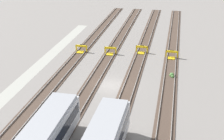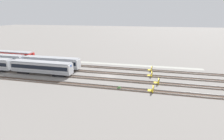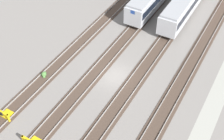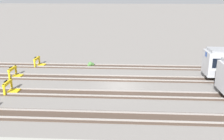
% 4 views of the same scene
% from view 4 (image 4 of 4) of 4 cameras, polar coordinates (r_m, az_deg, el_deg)
% --- Properties ---
extents(ground_plane, '(400.00, 400.00, 0.00)m').
position_cam_4_polar(ground_plane, '(28.69, 1.86, -3.48)').
color(ground_plane, gray).
extents(rail_track_nearest, '(90.00, 2.23, 0.21)m').
position_cam_4_polar(rail_track_nearest, '(21.80, 1.32, -10.17)').
color(rail_track_nearest, '#47382D').
rests_on(rail_track_nearest, ground).
extents(rail_track_near_inner, '(90.00, 2.24, 0.21)m').
position_cam_4_polar(rail_track_near_inner, '(26.35, 1.71, -5.26)').
color(rail_track_near_inner, '#47382D').
rests_on(rail_track_near_inner, ground).
extents(rail_track_middle, '(90.00, 2.24, 0.21)m').
position_cam_4_polar(rail_track_middle, '(31.03, 1.98, -1.81)').
color(rail_track_middle, '#47382D').
rests_on(rail_track_middle, ground).
extents(rail_track_far_inner, '(90.00, 2.23, 0.21)m').
position_cam_4_polar(rail_track_far_inner, '(35.80, 2.18, 0.73)').
color(rail_track_far_inner, '#47382D').
rests_on(rail_track_far_inner, ground).
extents(bumper_stop_near_inner_track, '(1.37, 2.01, 1.22)m').
position_cam_4_polar(bumper_stop_near_inner_track, '(28.73, -21.27, -3.55)').
color(bumper_stop_near_inner_track, gold).
rests_on(bumper_stop_near_inner_track, ground).
extents(bumper_stop_middle_track, '(1.36, 2.01, 1.22)m').
position_cam_4_polar(bumper_stop_middle_track, '(33.69, -20.44, -0.54)').
color(bumper_stop_middle_track, gold).
rests_on(bumper_stop_middle_track, ground).
extents(bumper_stop_far_inner_track, '(1.36, 2.00, 1.22)m').
position_cam_4_polar(bumper_stop_far_inner_track, '(37.69, -15.66, 1.67)').
color(bumper_stop_far_inner_track, gold).
rests_on(bumper_stop_far_inner_track, ground).
extents(weed_clump, '(0.92, 0.70, 0.64)m').
position_cam_4_polar(weed_clump, '(36.37, -4.66, 1.27)').
color(weed_clump, '#4C7F3D').
rests_on(weed_clump, ground).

